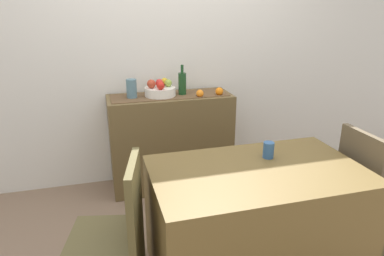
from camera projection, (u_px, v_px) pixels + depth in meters
name	position (u px, v px, depth m)	size (l,w,h in m)	color
ground_plane	(200.00, 241.00, 2.62)	(6.40, 6.40, 0.02)	#806753
room_wall_rear	(165.00, 42.00, 3.23)	(6.40, 0.06, 2.70)	silver
sideboard_console	(171.00, 141.00, 3.30)	(1.13, 0.42, 0.90)	brown
table_runner	(170.00, 95.00, 3.14)	(1.06, 0.32, 0.01)	brown
fruit_bowl	(160.00, 92.00, 3.11)	(0.28, 0.28, 0.08)	white
apple_front	(164.00, 82.00, 3.17)	(0.07, 0.07, 0.07)	gold
apple_right	(151.00, 84.00, 3.05)	(0.08, 0.08, 0.08)	#B33E26
apple_upper	(159.00, 83.00, 3.10)	(0.07, 0.07, 0.07)	red
apple_rear	(161.00, 86.00, 3.00)	(0.07, 0.07, 0.07)	red
apple_left	(168.00, 83.00, 3.12)	(0.06, 0.06, 0.06)	#90B141
wine_bottle	(182.00, 83.00, 3.14)	(0.07, 0.07, 0.27)	#19411F
ceramic_vase	(132.00, 89.00, 3.03)	(0.09, 0.09, 0.17)	slate
orange_loose_near_bowl	(200.00, 93.00, 3.09)	(0.07, 0.07, 0.07)	orange
orange_loose_far	(219.00, 91.00, 3.15)	(0.07, 0.07, 0.07)	orange
dining_table	(254.00, 222.00, 2.21)	(1.29, 0.78, 0.74)	brown
coffee_cup	(268.00, 150.00, 2.23)	(0.07, 0.07, 0.11)	#2E578C
chair_by_corner	(370.00, 214.00, 2.47)	(0.40, 0.40, 0.90)	brown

